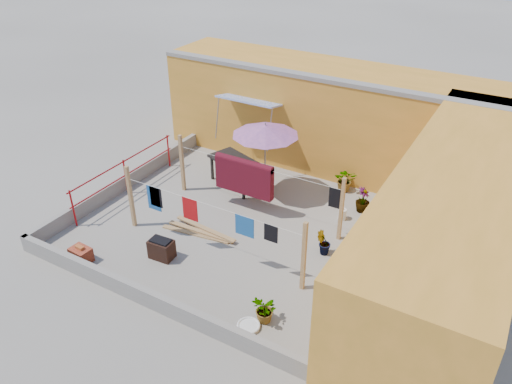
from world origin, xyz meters
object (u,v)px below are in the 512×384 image
green_hose (401,221)px  brazier (162,249)px  plant_back_a (345,180)px  white_basin (249,326)px  water_jug_a (371,270)px  patio_umbrella (265,131)px  outdoor_table (236,163)px  water_jug_b (342,214)px  brick_stack (81,254)px

green_hose → brazier: bearing=-136.3°
green_hose → plant_back_a: bearing=156.6°
brazier → plant_back_a: plant_back_a is taller
brazier → white_basin: brazier is taller
water_jug_a → plant_back_a: bearing=120.1°
patio_umbrella → white_basin: (2.34, -4.87, -2.00)m
plant_back_a → water_jug_a: bearing=-59.9°
brazier → plant_back_a: size_ratio=0.84×
outdoor_table → green_hose: bearing=5.7°
outdoor_table → white_basin: bearing=-55.7°
green_hose → water_jug_b: bearing=-156.3°
patio_umbrella → green_hose: bearing=7.5°
brazier → water_jug_a: brazier is taller
outdoor_table → water_jug_a: 5.42m
brick_stack → brazier: size_ratio=0.85×
brazier → water_jug_a: size_ratio=1.65×
outdoor_table → water_jug_b: size_ratio=5.61×
patio_umbrella → brick_stack: (-2.31, -5.02, -1.86)m
white_basin → water_jug_a: size_ratio=1.33×
patio_umbrella → brazier: patio_umbrella is taller
plant_back_a → brazier: bearing=-116.8°
outdoor_table → plant_back_a: 3.31m
patio_umbrella → water_jug_b: patio_umbrella is taller
white_basin → plant_back_a: plant_back_a is taller
brazier → green_hose: brazier is taller
brick_stack → brazier: (1.61, 1.09, 0.07)m
patio_umbrella → water_jug_b: size_ratio=6.45×
outdoor_table → water_jug_a: size_ratio=5.34×
outdoor_table → plant_back_a: (2.99, 1.35, -0.39)m
brick_stack → white_basin: size_ratio=1.06×
water_jug_b → green_hose: water_jug_b is taller
outdoor_table → green_hose: 5.05m
plant_back_a → white_basin: bearing=-86.8°
outdoor_table → water_jug_b: bearing=-2.5°
brazier → patio_umbrella: bearing=80.0°
patio_umbrella → plant_back_a: size_ratio=3.13×
outdoor_table → brazier: outdoor_table is taller
water_jug_a → water_jug_b: 2.41m
brick_stack → white_basin: 4.65m
patio_umbrella → water_jug_a: size_ratio=6.15×
patio_umbrella → plant_back_a: bearing=34.7°
patio_umbrella → outdoor_table: bearing=178.1°
brick_stack → plant_back_a: 7.71m
green_hose → outdoor_table: bearing=-174.3°
white_basin → outdoor_table: bearing=124.3°
white_basin → water_jug_b: 4.75m
brick_stack → water_jug_a: 6.95m
water_jug_b → outdoor_table: bearing=177.5°
patio_umbrella → water_jug_b: 3.14m
outdoor_table → water_jug_a: bearing=-22.6°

